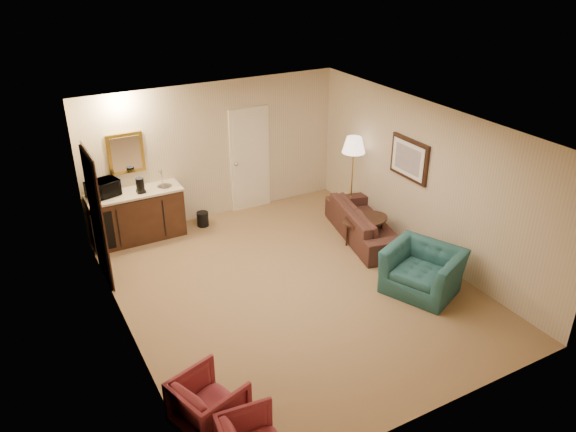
# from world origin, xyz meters

# --- Properties ---
(ground) EXTENTS (6.00, 6.00, 0.00)m
(ground) POSITION_xyz_m (0.00, 0.00, 0.00)
(ground) COLOR #8F6D49
(ground) RESTS_ON ground
(room_walls) EXTENTS (5.02, 6.01, 2.61)m
(room_walls) POSITION_xyz_m (-0.10, 0.77, 1.72)
(room_walls) COLOR beige
(room_walls) RESTS_ON ground
(wetbar_cabinet) EXTENTS (1.64, 0.58, 0.92)m
(wetbar_cabinet) POSITION_xyz_m (-1.65, 2.72, 0.46)
(wetbar_cabinet) COLOR #381E12
(wetbar_cabinet) RESTS_ON ground
(sofa) EXTENTS (1.03, 2.15, 0.81)m
(sofa) POSITION_xyz_m (1.95, 0.79, 0.40)
(sofa) COLOR black
(sofa) RESTS_ON ground
(teal_armchair) EXTENTS (1.07, 1.27, 0.94)m
(teal_armchair) POSITION_xyz_m (1.70, -1.01, 0.47)
(teal_armchair) COLOR #215153
(teal_armchair) RESTS_ON ground
(rose_chair_near) EXTENTS (0.82, 0.84, 0.70)m
(rose_chair_near) POSITION_xyz_m (-2.15, -1.97, 0.35)
(rose_chair_near) COLOR maroon
(rose_chair_near) RESTS_ON ground
(coffee_table) EXTENTS (0.99, 0.81, 0.49)m
(coffee_table) POSITION_xyz_m (1.80, 0.62, 0.25)
(coffee_table) COLOR black
(coffee_table) RESTS_ON ground
(floor_lamp) EXTENTS (0.55, 0.55, 1.63)m
(floor_lamp) POSITION_xyz_m (2.20, 1.64, 0.81)
(floor_lamp) COLOR #B2923B
(floor_lamp) RESTS_ON ground
(waste_bin) EXTENTS (0.26, 0.26, 0.27)m
(waste_bin) POSITION_xyz_m (-0.46, 2.65, 0.14)
(waste_bin) COLOR black
(waste_bin) RESTS_ON ground
(microwave) EXTENTS (0.58, 0.42, 0.35)m
(microwave) POSITION_xyz_m (-2.15, 2.79, 1.10)
(microwave) COLOR black
(microwave) RESTS_ON wetbar_cabinet
(coffee_maker) EXTENTS (0.17, 0.17, 0.27)m
(coffee_maker) POSITION_xyz_m (-1.55, 2.63, 1.05)
(coffee_maker) COLOR black
(coffee_maker) RESTS_ON wetbar_cabinet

